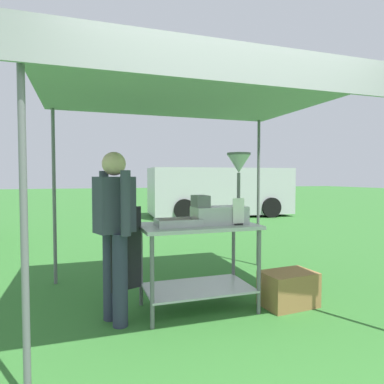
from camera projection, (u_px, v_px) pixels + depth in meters
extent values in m
plane|color=#33702D|center=(129.00, 235.00, 8.04)|extent=(70.00, 70.00, 0.00)
cylinder|color=slate|center=(24.00, 220.00, 2.01)|extent=(0.04, 0.04, 2.25)
cylinder|color=slate|center=(54.00, 197.00, 4.33)|extent=(0.04, 0.04, 2.25)
cylinder|color=slate|center=(258.00, 193.00, 5.25)|extent=(0.04, 0.04, 2.25)
cube|color=#939399|center=(193.00, 92.00, 3.58)|extent=(3.14, 2.64, 0.05)
cube|color=#939399|center=(254.00, 67.00, 2.34)|extent=(3.14, 0.02, 0.24)
cube|color=#B7B7BC|center=(198.00, 226.00, 3.50)|extent=(1.19, 0.70, 0.04)
cube|color=#B7B7BC|center=(198.00, 288.00, 3.52)|extent=(1.09, 0.64, 0.02)
cylinder|color=slate|center=(152.00, 282.00, 3.06)|extent=(0.04, 0.04, 0.85)
cylinder|color=slate|center=(259.00, 272.00, 3.40)|extent=(0.04, 0.04, 0.85)
cylinder|color=slate|center=(141.00, 266.00, 3.63)|extent=(0.04, 0.04, 0.85)
cylinder|color=slate|center=(233.00, 258.00, 3.97)|extent=(0.04, 0.04, 0.85)
cube|color=#B7B7BC|center=(178.00, 225.00, 3.37)|extent=(0.44, 0.27, 0.01)
cube|color=#B7B7BC|center=(182.00, 223.00, 3.25)|extent=(0.44, 0.01, 0.06)
cube|color=#B7B7BC|center=(175.00, 220.00, 3.50)|extent=(0.44, 0.01, 0.06)
cube|color=#B7B7BC|center=(157.00, 223.00, 3.31)|extent=(0.01, 0.27, 0.06)
cube|color=#B7B7BC|center=(198.00, 221.00, 3.44)|extent=(0.01, 0.27, 0.06)
torus|color=gold|center=(181.00, 223.00, 3.36)|extent=(0.13, 0.13, 0.03)
torus|color=gold|center=(191.00, 223.00, 3.37)|extent=(0.09, 0.09, 0.03)
torus|color=gold|center=(163.00, 224.00, 3.30)|extent=(0.12, 0.12, 0.03)
torus|color=gold|center=(175.00, 223.00, 3.41)|extent=(0.11, 0.11, 0.03)
torus|color=gold|center=(187.00, 222.00, 3.48)|extent=(0.12, 0.12, 0.03)
torus|color=gold|center=(166.00, 223.00, 3.39)|extent=(0.11, 0.11, 0.03)
torus|color=gold|center=(172.00, 224.00, 3.31)|extent=(0.13, 0.13, 0.03)
cube|color=#B7B7BC|center=(219.00, 215.00, 3.54)|extent=(0.56, 0.28, 0.18)
cube|color=slate|center=(200.00, 201.00, 3.46)|extent=(0.14, 0.22, 0.12)
cylinder|color=slate|center=(239.00, 189.00, 3.59)|extent=(0.04, 0.04, 0.35)
cone|color=#B7B7BC|center=(239.00, 164.00, 3.58)|extent=(0.24, 0.24, 0.19)
cylinder|color=slate|center=(239.00, 154.00, 3.58)|extent=(0.25, 0.25, 0.02)
cube|color=black|center=(238.00, 224.00, 3.44)|extent=(0.08, 0.05, 0.02)
cube|color=white|center=(238.00, 211.00, 3.44)|extent=(0.13, 0.02, 0.26)
cylinder|color=#2D3347|center=(110.00, 275.00, 3.27)|extent=(0.14, 0.14, 0.86)
cylinder|color=#2D3347|center=(120.00, 280.00, 3.11)|extent=(0.14, 0.14, 0.86)
cube|color=#383D4C|center=(114.00, 205.00, 3.16)|extent=(0.40, 0.33, 0.52)
cube|color=black|center=(126.00, 249.00, 3.25)|extent=(0.31, 0.13, 0.80)
cylinder|color=#383D4C|center=(104.00, 201.00, 3.33)|extent=(0.12, 0.12, 0.58)
cylinder|color=#383D4C|center=(126.00, 203.00, 2.99)|extent=(0.12, 0.12, 0.58)
sphere|color=#DBB28E|center=(114.00, 164.00, 3.14)|extent=(0.22, 0.22, 0.22)
cube|color=olive|center=(288.00, 289.00, 3.62)|extent=(0.59, 0.42, 0.37)
cube|color=#BCBCC1|center=(220.00, 191.00, 12.07)|extent=(5.02, 2.21, 1.60)
cube|color=#1E2833|center=(167.00, 180.00, 11.57)|extent=(0.20, 1.62, 0.70)
cylinder|color=black|center=(184.00, 210.00, 10.81)|extent=(0.69, 0.28, 0.68)
cylinder|color=black|center=(173.00, 205.00, 12.61)|extent=(0.69, 0.28, 0.68)
cylinder|color=black|center=(271.00, 207.00, 11.58)|extent=(0.69, 0.28, 0.68)
cylinder|color=black|center=(248.00, 203.00, 13.38)|extent=(0.69, 0.28, 0.68)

